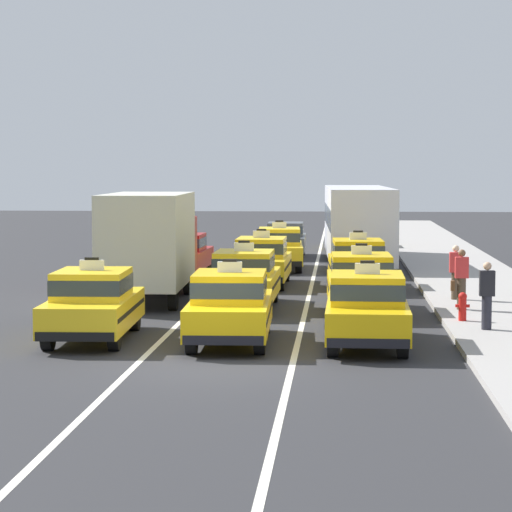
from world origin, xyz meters
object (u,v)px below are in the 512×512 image
box_truck_left_second (151,242)px  fire_hydrant (463,305)px  taxi_center_second (244,278)px  taxi_right_third (358,263)px  taxi_center_nearest (230,306)px  sedan_left_third (182,253)px  taxi_left_nearest (93,303)px  bus_right_fourth (358,221)px  taxi_right_nearest (367,308)px  pedestrian_trailing (461,279)px  taxi_center_third (262,260)px  sedan_center_fifth (286,239)px  pedestrian_by_storefront (456,272)px  taxi_right_fifth (354,231)px  pedestrian_mid_block (487,295)px  taxi_right_second (361,282)px  taxi_center_fourth (279,248)px

box_truck_left_second → fire_hydrant: box_truck_left_second is taller
taxi_center_second → taxi_right_third: bearing=58.2°
taxi_center_nearest → sedan_left_third: bearing=102.0°
taxi_left_nearest → bus_right_fourth: (6.48, 21.07, 0.94)m
taxi_center_second → bus_right_fourth: 15.36m
taxi_right_nearest → pedestrian_trailing: (2.71, 5.63, 0.10)m
taxi_center_third → sedan_center_fifth: taxi_center_third is taller
box_truck_left_second → bus_right_fourth: 14.67m
bus_right_fourth → taxi_center_third: bearing=-111.0°
taxi_center_third → pedestrian_by_storefront: taxi_center_third is taller
taxi_right_fifth → pedestrian_mid_block: size_ratio=2.81×
taxi_right_nearest → bus_right_fourth: size_ratio=0.41×
taxi_left_nearest → taxi_right_second: (6.34, 5.23, 0.00)m
taxi_center_third → taxi_right_fifth: same height
taxi_right_nearest → pedestrian_mid_block: taxi_right_nearest is taller
bus_right_fourth → pedestrian_by_storefront: (2.68, -13.50, -0.86)m
taxi_center_second → taxi_left_nearest: bearing=-116.2°
taxi_center_nearest → taxi_center_fourth: bearing=89.6°
taxi_right_nearest → pedestrian_trailing: size_ratio=2.77×
fire_hydrant → taxi_right_second: bearing=137.7°
taxi_center_nearest → bus_right_fourth: bearing=81.4°
taxi_center_third → pedestrian_trailing: taxi_center_third is taller
taxi_right_third → pedestrian_mid_block: (2.93, -10.07, 0.10)m
taxi_center_nearest → taxi_center_fourth: size_ratio=0.99×
taxi_center_nearest → pedestrian_mid_block: size_ratio=2.82×
taxi_right_nearest → bus_right_fourth: bearing=89.7°
box_truck_left_second → taxi_right_nearest: box_truck_left_second is taller
taxi_right_nearest → fire_hydrant: bearing=53.2°
taxi_right_second → taxi_right_fifth: bearing=89.7°
box_truck_left_second → taxi_center_fourth: box_truck_left_second is taller
taxi_center_second → taxi_center_third: size_ratio=1.00×
sedan_center_fifth → pedestrian_mid_block: pedestrian_mid_block is taller
box_truck_left_second → pedestrian_by_storefront: 9.18m
sedan_left_third → taxi_right_second: bearing=-57.9°
taxi_center_fourth → pedestrian_trailing: (5.71, -13.10, 0.10)m
taxi_center_third → fire_hydrant: (5.78, -9.29, -0.33)m
taxi_right_second → box_truck_left_second: bearing=157.1°
sedan_center_fifth → fire_hydrant: size_ratio=5.92×
taxi_center_nearest → taxi_center_fourth: (0.12, 18.57, 0.00)m
taxi_right_second → fire_hydrant: bearing=-42.3°
taxi_center_nearest → box_truck_left_second: bearing=111.6°
taxi_center_nearest → sedan_center_fifth: size_ratio=1.07×
taxi_right_third → fire_hydrant: size_ratio=6.34×
taxi_center_third → pedestrian_by_storefront: 7.65m
box_truck_left_second → taxi_center_nearest: 8.81m
taxi_left_nearest → taxi_right_nearest: (6.37, -0.42, 0.00)m
taxi_right_nearest → taxi_center_third: bearing=104.5°
sedan_left_third → pedestrian_by_storefront: (9.26, -7.92, 0.11)m
sedan_left_third → box_truck_left_second: bearing=-89.1°
box_truck_left_second → pedestrian_by_storefront: bearing=-2.1°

